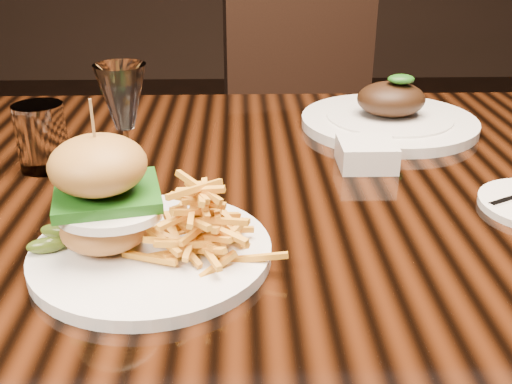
{
  "coord_description": "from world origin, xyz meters",
  "views": [
    {
      "loc": [
        -0.09,
        -0.8,
        1.1
      ],
      "look_at": [
        -0.07,
        -0.17,
        0.81
      ],
      "focal_mm": 42.0,
      "sensor_mm": 36.0,
      "label": 1
    }
  ],
  "objects_px": {
    "burger_plate": "(147,218)",
    "far_dish": "(389,117)",
    "wine_glass": "(123,102)",
    "dining_table": "(298,225)",
    "chair_far": "(311,122)"
  },
  "relations": [
    {
      "from": "wine_glass",
      "to": "chair_far",
      "type": "bearing_deg",
      "value": 69.0
    },
    {
      "from": "far_dish",
      "to": "chair_far",
      "type": "height_order",
      "value": "chair_far"
    },
    {
      "from": "dining_table",
      "to": "wine_glass",
      "type": "bearing_deg",
      "value": -168.38
    },
    {
      "from": "wine_glass",
      "to": "dining_table",
      "type": "bearing_deg",
      "value": 11.62
    },
    {
      "from": "wine_glass",
      "to": "far_dish",
      "type": "bearing_deg",
      "value": 33.4
    },
    {
      "from": "burger_plate",
      "to": "wine_glass",
      "type": "bearing_deg",
      "value": 105.79
    },
    {
      "from": "burger_plate",
      "to": "far_dish",
      "type": "bearing_deg",
      "value": 49.79
    },
    {
      "from": "wine_glass",
      "to": "burger_plate",
      "type": "bearing_deg",
      "value": -74.01
    },
    {
      "from": "chair_far",
      "to": "burger_plate",
      "type": "bearing_deg",
      "value": -118.04
    },
    {
      "from": "dining_table",
      "to": "far_dish",
      "type": "bearing_deg",
      "value": 51.28
    },
    {
      "from": "burger_plate",
      "to": "wine_glass",
      "type": "distance_m",
      "value": 0.19
    },
    {
      "from": "far_dish",
      "to": "chair_far",
      "type": "bearing_deg",
      "value": 95.2
    },
    {
      "from": "burger_plate",
      "to": "dining_table",
      "type": "bearing_deg",
      "value": 48.49
    },
    {
      "from": "far_dish",
      "to": "burger_plate",
      "type": "bearing_deg",
      "value": -130.01
    },
    {
      "from": "wine_glass",
      "to": "far_dish",
      "type": "xyz_separation_m",
      "value": [
        0.42,
        0.28,
        -0.11
      ]
    }
  ]
}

